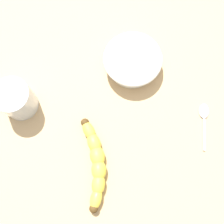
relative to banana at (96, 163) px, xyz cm
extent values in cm
cube|color=tan|center=(5.00, 10.50, -3.17)|extent=(120.00, 120.00, 3.00)
ellipsoid|color=yellow|center=(-4.83, -5.89, 0.00)|extent=(5.24, 4.77, 2.52)
ellipsoid|color=yellow|center=(-2.46, -3.90, 0.00)|extent=(5.37, 5.34, 2.93)
ellipsoid|color=yellow|center=(-0.40, -1.59, 0.00)|extent=(5.49, 5.72, 3.35)
ellipsoid|color=yellow|center=(1.31, 0.98, 0.00)|extent=(5.21, 5.69, 3.35)
ellipsoid|color=yellow|center=(2.65, 3.77, 0.00)|extent=(4.44, 5.40, 2.93)
ellipsoid|color=yellow|center=(3.58, 6.72, 0.00)|extent=(3.53, 5.10, 2.52)
sphere|color=#513819|center=(-6.51, -7.13, 0.00)|extent=(1.96, 1.96, 1.96)
sphere|color=#513819|center=(4.07, 8.75, 0.00)|extent=(1.96, 1.96, 1.96)
cylinder|color=silver|center=(-4.51, 22.41, 2.68)|extent=(8.04, 8.04, 8.71)
cylinder|color=#E1A8AA|center=(-4.51, 22.41, 1.95)|extent=(7.54, 7.54, 6.75)
cylinder|color=white|center=(22.10, 12.67, 0.81)|extent=(11.75, 11.75, 4.98)
torus|color=white|center=(22.10, 12.67, 2.70)|extent=(13.97, 13.97, 1.20)
ellipsoid|color=silver|center=(27.47, -7.24, -1.27)|extent=(4.23, 4.25, 0.80)
cube|color=silver|center=(23.87, -10.92, -1.27)|extent=(6.31, 6.42, 0.25)
camera|label=1|loc=(0.24, -5.34, 65.24)|focal=46.16mm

